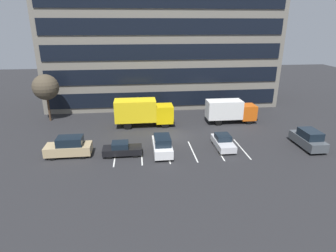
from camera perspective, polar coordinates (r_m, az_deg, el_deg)
name	(u,v)px	position (r m, az deg, el deg)	size (l,w,h in m)	color
ground_plane	(175,136)	(34.88, 1.34, -2.13)	(120.00, 120.00, 0.00)	#262628
office_building	(161,49)	(50.32, -1.44, 15.29)	(37.51, 13.87, 18.00)	slate
lot_markings	(180,152)	(30.81, 2.47, -5.25)	(14.14, 5.40, 0.01)	silver
box_truck_orange	(230,110)	(40.14, 12.50, 3.16)	(7.01, 2.32, 3.25)	#D85914
box_truck_yellow_all	(143,111)	(37.97, -5.12, 2.98)	(7.94, 2.63, 3.68)	yellow
suv_tan	(69,147)	(31.25, -19.47, -4.01)	(4.71, 2.00, 2.13)	tan
suv_charcoal	(308,139)	(35.18, 26.62, -2.37)	(1.98, 4.68, 2.12)	#474C51
sedan_silver	(223,142)	(32.10, 11.11, -3.16)	(1.77, 4.24, 1.52)	silver
suv_white	(162,145)	(30.01, -1.19, -3.90)	(1.91, 4.51, 2.04)	white
sedan_black	(122,149)	(30.17, -9.33, -4.64)	(4.12, 1.72, 1.47)	black
bare_tree	(46,87)	(42.78, -23.60, 7.21)	(3.56, 3.56, 6.68)	#473323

